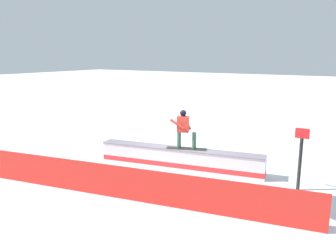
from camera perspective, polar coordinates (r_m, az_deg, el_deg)
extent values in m
plane|color=white|center=(12.16, 1.92, -7.21)|extent=(120.00, 120.00, 0.00)
cube|color=white|center=(12.04, 1.93, -5.59)|extent=(5.93, 1.56, 0.72)
cube|color=red|center=(12.10, 1.93, -6.40)|extent=(5.94, 1.57, 0.17)
cube|color=gray|center=(11.93, 1.95, -3.84)|extent=(5.94, 1.62, 0.04)
cube|color=#262A20|center=(11.85, 3.14, -3.83)|extent=(1.42, 0.76, 0.01)
cylinder|color=#3A6A52|center=(11.81, 1.87, -2.36)|extent=(0.18, 0.18, 0.58)
cylinder|color=#3A6A52|center=(11.73, 4.44, -2.48)|extent=(0.18, 0.18, 0.58)
cube|color=#DC3E31|center=(11.66, 2.57, 0.32)|extent=(0.46, 0.36, 0.56)
sphere|color=black|center=(11.59, 2.59, 2.21)|extent=(0.22, 0.22, 0.22)
cylinder|color=#DC3E31|center=(11.52, 1.56, 0.33)|extent=(0.51, 0.26, 0.37)
cylinder|color=#DC3E31|center=(11.80, 3.18, 0.60)|extent=(0.35, 0.20, 0.53)
cube|color=red|center=(9.63, -7.24, -9.56)|extent=(10.24, 1.97, 0.95)
cylinder|color=#262628|center=(10.78, 21.38, -6.10)|extent=(0.10, 0.10, 1.60)
cube|color=red|center=(10.54, 21.78, -1.17)|extent=(0.40, 0.04, 0.30)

